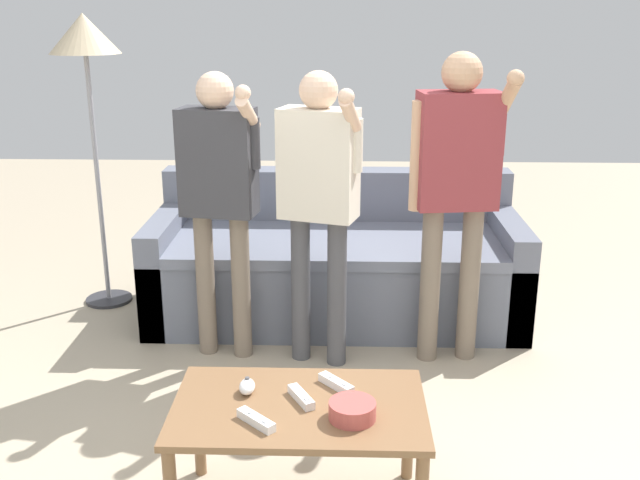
{
  "coord_description": "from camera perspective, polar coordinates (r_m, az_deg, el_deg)",
  "views": [
    {
      "loc": [
        0.18,
        -2.5,
        1.76
      ],
      "look_at": [
        0.1,
        0.31,
        0.85
      ],
      "focal_mm": 41.02,
      "sensor_mm": 36.0,
      "label": 1
    }
  ],
  "objects": [
    {
      "name": "ground_plane",
      "position": [
        3.06,
        -2.09,
        -17.21
      ],
      "size": [
        12.0,
        12.0,
        0.0
      ],
      "primitive_type": "plane",
      "color": "tan"
    },
    {
      "name": "couch",
      "position": [
        4.32,
        1.23,
        -1.97
      ],
      "size": [
        2.12,
        0.91,
        0.8
      ],
      "color": "slate",
      "rests_on": "ground"
    },
    {
      "name": "coffee_table",
      "position": [
        2.6,
        -1.63,
        -13.89
      ],
      "size": [
        0.87,
        0.53,
        0.45
      ],
      "color": "brown",
      "rests_on": "ground"
    },
    {
      "name": "snack_bowl",
      "position": [
        2.48,
        2.54,
        -13.14
      ],
      "size": [
        0.16,
        0.16,
        0.06
      ],
      "primitive_type": "cylinder",
      "color": "#B24C47",
      "rests_on": "coffee_table"
    },
    {
      "name": "game_remote_nunchuk",
      "position": [
        2.64,
        -5.71,
        -11.31
      ],
      "size": [
        0.06,
        0.09,
        0.05
      ],
      "color": "white",
      "rests_on": "coffee_table"
    },
    {
      "name": "floor_lamp",
      "position": [
        4.42,
        -17.83,
        13.89
      ],
      "size": [
        0.4,
        0.4,
        1.72
      ],
      "color": "#2D2D33",
      "rests_on": "ground"
    },
    {
      "name": "player_left",
      "position": [
        3.63,
        -7.9,
        4.38
      ],
      "size": [
        0.43,
        0.35,
        1.46
      ],
      "color": "#756656",
      "rests_on": "ground"
    },
    {
      "name": "player_center",
      "position": [
        3.52,
        -0.12,
        4.22
      ],
      "size": [
        0.42,
        0.39,
        1.47
      ],
      "color": "#47474C",
      "rests_on": "ground"
    },
    {
      "name": "player_right",
      "position": [
        3.6,
        10.59,
        5.09
      ],
      "size": [
        0.48,
        0.32,
        1.56
      ],
      "color": "#756656",
      "rests_on": "ground"
    },
    {
      "name": "game_remote_wand_near",
      "position": [
        2.58,
        -1.48,
        -12.14
      ],
      "size": [
        0.1,
        0.15,
        0.03
      ],
      "color": "white",
      "rests_on": "coffee_table"
    },
    {
      "name": "game_remote_wand_far",
      "position": [
        2.47,
        -5.01,
        -13.82
      ],
      "size": [
        0.14,
        0.14,
        0.03
      ],
      "color": "white",
      "rests_on": "coffee_table"
    },
    {
      "name": "game_remote_wand_spare",
      "position": [
        2.67,
        1.27,
        -11.14
      ],
      "size": [
        0.13,
        0.14,
        0.03
      ],
      "color": "white",
      "rests_on": "coffee_table"
    }
  ]
}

